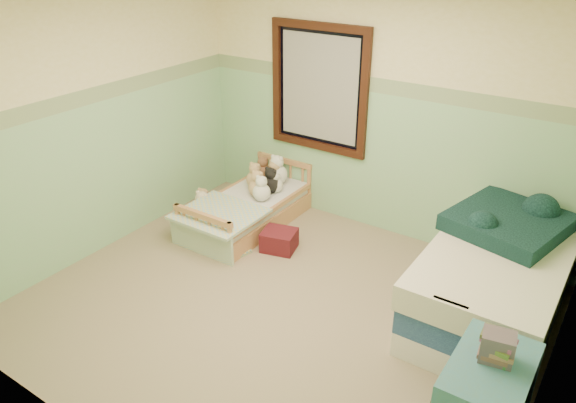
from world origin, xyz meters
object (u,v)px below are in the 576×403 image
Objects in this scene: plush_floor_cream at (203,212)px; toddler_bed_frame at (248,216)px; red_pillow at (279,240)px; plush_floor_tan at (204,206)px; floor_book at (236,250)px; twin_bed_frame at (492,301)px.

toddler_bed_frame is at bearing 28.37° from plush_floor_cream.
red_pillow reaches higher than toddler_bed_frame.
plush_floor_cream is 1.15× the size of plush_floor_tan.
plush_floor_tan reaches higher than toddler_bed_frame.
plush_floor_cream reaches higher than plush_floor_tan.
plush_floor_tan is 0.78× the size of floor_book.
plush_floor_tan is at bearing 129.58° from plush_floor_cream.
plush_floor_cream is 0.75× the size of red_pillow.
plush_floor_tan is at bearing -179.50° from twin_bed_frame.
plush_floor_cream is at bearing -176.92° from twin_bed_frame.
plush_floor_tan is at bearing -169.88° from toddler_bed_frame.
red_pillow reaches higher than floor_book.
toddler_bed_frame is 6.92× the size of plush_floor_tan.
toddler_bed_frame is 0.60m from floor_book.
toddler_bed_frame is at bearing 157.27° from red_pillow.
twin_bed_frame is at bearing 22.39° from floor_book.
floor_book is (0.25, -0.53, -0.08)m from toddler_bed_frame.
plush_floor_tan is 0.11× the size of twin_bed_frame.
floor_book is at bearing -64.83° from toddler_bed_frame.
twin_bed_frame is at bearing -1.52° from toddler_bed_frame.
red_pillow is (1.04, -0.01, -0.02)m from plush_floor_cream.
twin_bed_frame is (3.15, 0.17, -0.02)m from plush_floor_cream.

